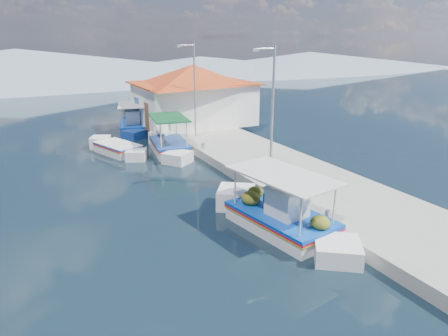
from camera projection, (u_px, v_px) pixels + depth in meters
name	position (u px, v px, depth m)	size (l,w,h in m)	color
ground	(200.00, 219.00, 15.80)	(160.00, 160.00, 0.00)	black
quay	(251.00, 156.00, 23.36)	(5.00, 44.00, 0.50)	#97968D
bollards	(224.00, 157.00, 21.69)	(0.20, 17.20, 0.30)	#A5A8AD
main_caique	(280.00, 217.00, 14.88)	(2.87, 7.26, 2.42)	white
caique_green_canopy	(169.00, 146.00, 24.93)	(2.62, 6.54, 2.48)	white
caique_blue_hull	(118.00, 149.00, 24.70)	(2.79, 5.13, 0.97)	white
caique_far	(133.00, 126.00, 30.46)	(3.01, 6.38, 2.31)	navy
harbor_building	(193.00, 93.00, 30.31)	(10.49, 10.49, 4.40)	white
lamp_post_near	(271.00, 106.00, 18.25)	(1.21, 0.14, 6.00)	#A5A8AD
lamp_post_far	(193.00, 86.00, 25.87)	(1.21, 0.14, 6.00)	#A5A8AD
mountain_ridge	(97.00, 68.00, 65.36)	(171.40, 96.00, 5.50)	slate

